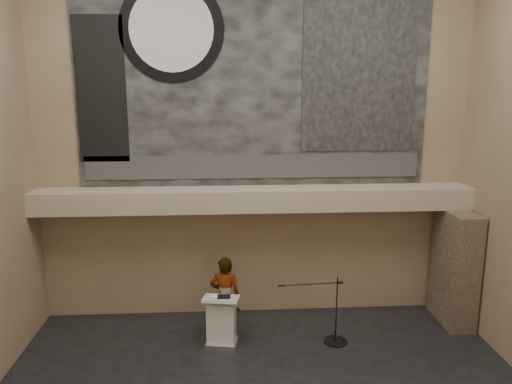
{
  "coord_description": "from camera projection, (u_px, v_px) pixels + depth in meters",
  "views": [
    {
      "loc": [
        -0.68,
        -7.53,
        5.56
      ],
      "look_at": [
        0.0,
        3.2,
        3.2
      ],
      "focal_mm": 35.0,
      "sensor_mm": 36.0,
      "label": 1
    }
  ],
  "objects": [
    {
      "name": "wall_back",
      "position": [
        254.0,
        140.0,
        11.56
      ],
      "size": [
        10.0,
        0.02,
        8.5
      ],
      "primitive_type": "cube",
      "color": "#7A664D",
      "rests_on": "floor"
    },
    {
      "name": "wall_front",
      "position": [
        316.0,
        261.0,
        3.76
      ],
      "size": [
        10.0,
        0.02,
        8.5
      ],
      "primitive_type": "cube",
      "color": "#7A664D",
      "rests_on": "floor"
    },
    {
      "name": "soffit",
      "position": [
        255.0,
        199.0,
        11.45
      ],
      "size": [
        10.0,
        0.8,
        0.5
      ],
      "primitive_type": "cube",
      "color": "gray",
      "rests_on": "wall_back"
    },
    {
      "name": "sprinkler_left",
      "position": [
        185.0,
        212.0,
        11.36
      ],
      "size": [
        0.04,
        0.04,
        0.06
      ],
      "primitive_type": "cylinder",
      "color": "#B2893D",
      "rests_on": "soffit"
    },
    {
      "name": "sprinkler_right",
      "position": [
        337.0,
        210.0,
        11.58
      ],
      "size": [
        0.04,
        0.04,
        0.06
      ],
      "primitive_type": "cylinder",
      "color": "#B2893D",
      "rests_on": "soffit"
    },
    {
      "name": "banner",
      "position": [
        254.0,
        76.0,
        11.22
      ],
      "size": [
        8.0,
        0.05,
        5.0
      ],
      "primitive_type": "cube",
      "color": "black",
      "rests_on": "wall_back"
    },
    {
      "name": "banner_text_strip",
      "position": [
        254.0,
        166.0,
        11.62
      ],
      "size": [
        7.76,
        0.02,
        0.55
      ],
      "primitive_type": "cube",
      "color": "#303030",
      "rests_on": "banner"
    },
    {
      "name": "banner_clock_rim",
      "position": [
        172.0,
        29.0,
        10.85
      ],
      "size": [
        2.3,
        0.02,
        2.3
      ],
      "primitive_type": "cylinder",
      "rotation": [
        1.57,
        0.0,
        0.0
      ],
      "color": "black",
      "rests_on": "banner"
    },
    {
      "name": "banner_clock_face",
      "position": [
        171.0,
        29.0,
        10.83
      ],
      "size": [
        1.84,
        0.02,
        1.84
      ],
      "primitive_type": "cylinder",
      "rotation": [
        1.57,
        0.0,
        0.0
      ],
      "color": "silver",
      "rests_on": "banner"
    },
    {
      "name": "banner_building_print",
      "position": [
        359.0,
        72.0,
        11.3
      ],
      "size": [
        2.6,
        0.02,
        3.6
      ],
      "primitive_type": "cube",
      "color": "black",
      "rests_on": "banner"
    },
    {
      "name": "banner_brick_print",
      "position": [
        101.0,
        90.0,
        11.03
      ],
      "size": [
        1.1,
        0.02,
        3.2
      ],
      "primitive_type": "cube",
      "color": "black",
      "rests_on": "banner"
    },
    {
      "name": "stone_pier",
      "position": [
        455.0,
        267.0,
        11.64
      ],
      "size": [
        0.6,
        1.4,
        2.7
      ],
      "primitive_type": "cube",
      "color": "#423429",
      "rests_on": "floor"
    },
    {
      "name": "lectern",
      "position": [
        221.0,
        321.0,
        10.72
      ],
      "size": [
        0.83,
        0.65,
        1.14
      ],
      "rotation": [
        0.0,
        0.0,
        -0.17
      ],
      "color": "silver",
      "rests_on": "floor"
    },
    {
      "name": "binder",
      "position": [
        224.0,
        297.0,
        10.57
      ],
      "size": [
        0.28,
        0.22,
        0.04
      ],
      "primitive_type": "cube",
      "rotation": [
        0.0,
        0.0,
        -0.02
      ],
      "color": "black",
      "rests_on": "lectern"
    },
    {
      "name": "papers",
      "position": [
        215.0,
        297.0,
        10.6
      ],
      "size": [
        0.28,
        0.32,
        0.0
      ],
      "primitive_type": "cube",
      "rotation": [
        0.0,
        0.0,
        0.4
      ],
      "color": "white",
      "rests_on": "lectern"
    },
    {
      "name": "speaker_person",
      "position": [
        225.0,
        296.0,
        11.06
      ],
      "size": [
        0.72,
        0.52,
        1.84
      ],
      "primitive_type": "imported",
      "rotation": [
        0.0,
        0.0,
        3.01
      ],
      "color": "silver",
      "rests_on": "floor"
    },
    {
      "name": "mic_stand",
      "position": [
        333.0,
        333.0,
        10.88
      ],
      "size": [
        1.55,
        0.52,
        1.52
      ],
      "rotation": [
        0.0,
        0.0,
        0.07
      ],
      "color": "black",
      "rests_on": "floor"
    }
  ]
}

